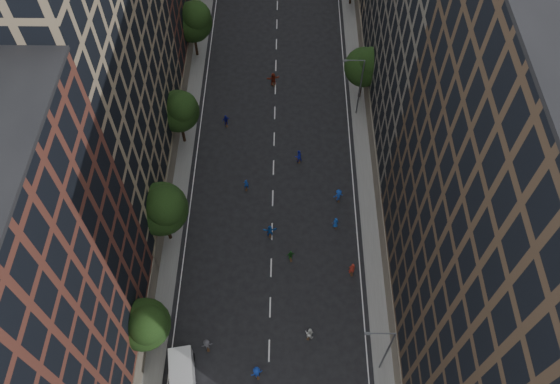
{
  "coord_description": "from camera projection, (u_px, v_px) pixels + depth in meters",
  "views": [
    {
      "loc": [
        1.28,
        -4.2,
        52.44
      ],
      "look_at": [
        0.85,
        30.99,
        2.0
      ],
      "focal_mm": 35.0,
      "sensor_mm": 36.0,
      "label": 1
    }
  ],
  "objects": [
    {
      "name": "skater_8",
      "position": [
        309.0,
        333.0,
        53.24
      ],
      "size": [
        1.05,
        0.95,
        1.77
      ],
      "primitive_type": "imported",
      "rotation": [
        0.0,
        0.0,
        2.74
      ],
      "color": "silver",
      "rests_on": "ground"
    },
    {
      "name": "skater_11",
      "position": [
        270.0,
        231.0,
        59.94
      ],
      "size": [
        1.59,
        0.66,
        1.67
      ],
      "primitive_type": "imported",
      "rotation": [
        0.0,
        0.0,
        3.25
      ],
      "color": "#1448A3",
      "rests_on": "ground"
    },
    {
      "name": "tree_right_a",
      "position": [
        366.0,
        66.0,
        68.1
      ],
      "size": [
        5.0,
        5.0,
        8.39
      ],
      "color": "black",
      "rests_on": "ground"
    },
    {
      "name": "skater_16",
      "position": [
        226.0,
        121.0,
        69.26
      ],
      "size": [
        1.07,
        0.71,
        1.68
      ],
      "primitive_type": "imported",
      "rotation": [
        0.0,
        0.0,
        3.48
      ],
      "color": "#121595",
      "rests_on": "ground"
    },
    {
      "name": "skater_7",
      "position": [
        352.0,
        269.0,
        57.16
      ],
      "size": [
        0.76,
        0.57,
        1.9
      ],
      "primitive_type": "imported",
      "rotation": [
        0.0,
        0.0,
        3.32
      ],
      "color": "#AE2B1D",
      "rests_on": "ground"
    },
    {
      "name": "tree_left_1",
      "position": [
        145.0,
        325.0,
        48.87
      ],
      "size": [
        4.8,
        4.8,
        8.21
      ],
      "color": "black",
      "rests_on": "ground"
    },
    {
      "name": "skater_17",
      "position": [
        273.0,
        79.0,
        73.37
      ],
      "size": [
        1.86,
        0.97,
        1.91
      ],
      "primitive_type": "imported",
      "rotation": [
        0.0,
        0.0,
        3.38
      ],
      "color": "maroon",
      "rests_on": "ground"
    },
    {
      "name": "skater_3",
      "position": [
        257.0,
        373.0,
        51.01
      ],
      "size": [
        1.36,
        1.1,
        1.83
      ],
      "primitive_type": "imported",
      "rotation": [
        0.0,
        0.0,
        3.55
      ],
      "color": "#123196",
      "rests_on": "ground"
    },
    {
      "name": "bldg_right_b",
      "position": [
        455.0,
        12.0,
        56.93
      ],
      "size": [
        14.0,
        28.0,
        33.0
      ],
      "primitive_type": "cube",
      "color": "#605A4F",
      "rests_on": "ground"
    },
    {
      "name": "skater_15",
      "position": [
        338.0,
        195.0,
        62.59
      ],
      "size": [
        1.27,
        0.92,
        1.77
      ],
      "primitive_type": "imported",
      "rotation": [
        0.0,
        0.0,
        3.39
      ],
      "color": "#153EAA",
      "rests_on": "ground"
    },
    {
      "name": "tree_left_3",
      "position": [
        179.0,
        110.0,
        63.53
      ],
      "size": [
        5.0,
        5.0,
        8.58
      ],
      "color": "black",
      "rests_on": "ground"
    },
    {
      "name": "skater_13",
      "position": [
        246.0,
        184.0,
        63.59
      ],
      "size": [
        0.6,
        0.42,
        1.58
      ],
      "primitive_type": "imported",
      "rotation": [
        0.0,
        0.0,
        3.08
      ],
      "color": "#143DA6",
      "rests_on": "ground"
    },
    {
      "name": "cargo_van",
      "position": [
        182.0,
        375.0,
        50.44
      ],
      "size": [
        3.04,
        5.12,
        2.57
      ],
      "rotation": [
        0.0,
        0.0,
        0.17
      ],
      "color": "silver",
      "rests_on": "ground"
    },
    {
      "name": "skater_10",
      "position": [
        291.0,
        255.0,
        58.27
      ],
      "size": [
        0.96,
        0.53,
        1.55
      ],
      "primitive_type": "imported",
      "rotation": [
        0.0,
        0.0,
        3.31
      ],
      "color": "#1A581B",
      "rests_on": "ground"
    },
    {
      "name": "tree_left_2",
      "position": [
        162.0,
        208.0,
        55.06
      ],
      "size": [
        5.6,
        5.6,
        9.45
      ],
      "color": "black",
      "rests_on": "ground"
    },
    {
      "name": "bldg_left_b",
      "position": [
        71.0,
        65.0,
        51.63
      ],
      "size": [
        14.0,
        26.0,
        34.0
      ],
      "primitive_type": "cube",
      "color": "#917C5F",
      "rests_on": "ground"
    },
    {
      "name": "bldg_right_a",
      "position": [
        530.0,
        250.0,
        39.11
      ],
      "size": [
        14.0,
        30.0,
        36.0
      ],
      "primitive_type": "cube",
      "color": "#463425",
      "rests_on": "ground"
    },
    {
      "name": "skater_12",
      "position": [
        336.0,
        223.0,
        60.64
      ],
      "size": [
        0.81,
        0.61,
        1.5
      ],
      "primitive_type": "imported",
      "rotation": [
        0.0,
        0.0,
        3.34
      ],
      "color": "#1546AC",
      "rests_on": "ground"
    },
    {
      "name": "skater_9",
      "position": [
        207.0,
        345.0,
        52.64
      ],
      "size": [
        1.18,
        0.86,
        1.64
      ],
      "primitive_type": "imported",
      "rotation": [
        0.0,
        0.0,
        3.4
      ],
      "color": "#49494F",
      "rests_on": "ground"
    },
    {
      "name": "streetlamp_far",
      "position": [
        359.0,
        84.0,
        66.86
      ],
      "size": [
        2.64,
        0.22,
        9.06
      ],
      "color": "#595B60",
      "rests_on": "ground"
    },
    {
      "name": "bldg_left_a",
      "position": [
        3.0,
        313.0,
        39.54
      ],
      "size": [
        14.0,
        22.0,
        30.0
      ],
      "primitive_type": "cube",
      "color": "#572B21",
      "rests_on": "ground"
    },
    {
      "name": "sidewalk_right",
      "position": [
        365.0,
        99.0,
        72.45
      ],
      "size": [
        4.0,
        105.0,
        0.15
      ],
      "primitive_type": "cube",
      "color": "slate",
      "rests_on": "ground"
    },
    {
      "name": "ground",
      "position": [
        274.0,
        142.0,
        68.31
      ],
      "size": [
        240.0,
        240.0,
        0.0
      ],
      "primitive_type": "plane",
      "color": "black",
      "rests_on": "ground"
    },
    {
      "name": "tree_left_4",
      "position": [
        193.0,
        20.0,
        72.45
      ],
      "size": [
        5.4,
        5.4,
        9.08
      ],
      "color": "black",
      "rests_on": "ground"
    },
    {
      "name": "streetlamp_near",
      "position": [
        385.0,
        349.0,
        47.97
      ],
      "size": [
        2.64,
        0.22,
        9.06
      ],
      "color": "#595B60",
      "rests_on": "ground"
    },
    {
      "name": "sidewalk_left",
      "position": [
        185.0,
        98.0,
        72.62
      ],
      "size": [
        4.0,
        105.0,
        0.15
      ],
      "primitive_type": "cube",
      "color": "slate",
      "rests_on": "ground"
    },
    {
      "name": "skater_14",
      "position": [
        298.0,
        156.0,
        65.86
      ],
      "size": [
        1.06,
        0.95,
        1.8
      ],
      "primitive_type": "imported",
      "rotation": [
        0.0,
        0.0,
        3.52
      ],
      "color": "#151EAC",
      "rests_on": "ground"
    }
  ]
}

